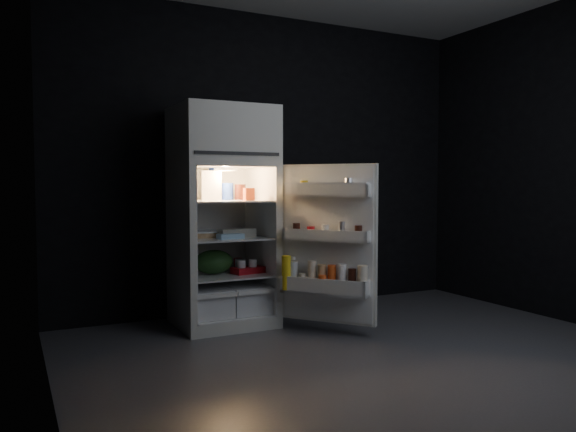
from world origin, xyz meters
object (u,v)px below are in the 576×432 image
fridge_door (327,247)px  egg_carton (237,233)px  refrigerator (222,209)px  milk_jug (212,185)px  yogurt_tray (248,270)px

fridge_door → egg_carton: 0.76m
refrigerator → milk_jug: refrigerator is taller
yogurt_tray → egg_carton: bearing=175.2°
fridge_door → yogurt_tray: 0.73m
milk_jug → yogurt_tray: (0.25, -0.17, -0.69)m
milk_jug → fridge_door: bearing=-27.9°
yogurt_tray → milk_jug: bearing=135.0°
refrigerator → egg_carton: bearing=-56.7°
fridge_door → egg_carton: (-0.53, 0.54, 0.08)m
refrigerator → fridge_door: size_ratio=1.46×
milk_jug → egg_carton: 0.45m
milk_jug → yogurt_tray: bearing=-15.3°
egg_carton → yogurt_tray: (0.10, 0.01, -0.31)m
refrigerator → yogurt_tray: 0.55m
yogurt_tray → refrigerator: bearing=137.0°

